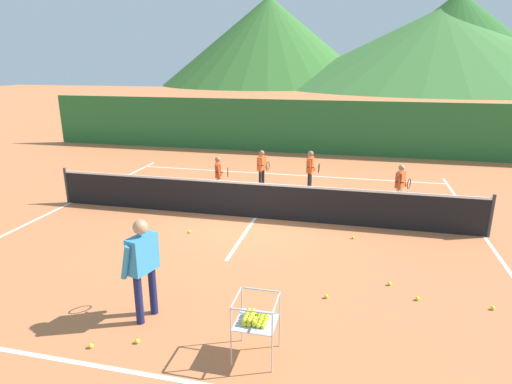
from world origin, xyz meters
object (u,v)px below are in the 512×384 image
tennis_ball_6 (91,346)px  ball_cart (255,319)px  tennis_ball_5 (326,296)px  student_3 (401,183)px  student_2 (310,168)px  tennis_ball_4 (353,237)px  tennis_ball_1 (493,308)px  tennis_ball_10 (390,284)px  tennis_ball_8 (190,232)px  student_0 (219,173)px  tennis_ball_2 (137,341)px  student_1 (262,166)px  instructor (143,260)px  tennis_ball_9 (417,298)px  tennis_net (255,200)px

tennis_ball_6 → ball_cart: bearing=9.2°
ball_cart → tennis_ball_5: (0.87, 1.78, -0.56)m
student_3 → student_2: bearing=158.6°
tennis_ball_4 → tennis_ball_6: same height
tennis_ball_1 → tennis_ball_10: 1.69m
tennis_ball_8 → tennis_ball_10: 4.82m
student_2 → tennis_ball_4: student_2 is taller
student_0 → student_3: (5.31, 0.03, 0.02)m
tennis_ball_1 → student_2: bearing=121.6°
tennis_ball_4 → tennis_ball_8: bearing=-172.0°
student_2 → tennis_ball_2: student_2 is taller
student_3 → tennis_ball_1: (1.12, -5.07, -0.73)m
tennis_ball_5 → student_1: bearing=111.9°
ball_cart → tennis_ball_10: ball_cart is taller
instructor → student_0: 6.64m
tennis_ball_1 → tennis_ball_9: 1.19m
student_0 → ball_cart: student_0 is taller
student_3 → tennis_ball_9: (-0.07, -5.05, -0.73)m
instructor → tennis_ball_6: bearing=-115.8°
tennis_ball_1 → tennis_ball_5: size_ratio=1.00×
instructor → tennis_ball_1: bearing=15.5°
student_3 → ball_cart: size_ratio=1.41×
instructor → tennis_ball_8: (-0.68, 3.53, -0.98)m
instructor → tennis_ball_4: size_ratio=24.86×
student_0 → tennis_ball_10: size_ratio=18.27×
tennis_ball_9 → tennis_ball_10: same height
student_2 → tennis_ball_6: 8.85m
instructor → tennis_ball_10: bearing=27.1°
tennis_ball_4 → tennis_ball_10: 2.20m
student_2 → tennis_ball_9: student_2 is taller
student_0 → student_3: 5.31m
tennis_net → student_0: student_0 is taller
tennis_net → student_2: 2.95m
student_0 → student_3: student_3 is taller
tennis_ball_5 → tennis_ball_8: same height
tennis_ball_1 → tennis_ball_2: bearing=-157.9°
student_0 → tennis_ball_1: size_ratio=18.27×
tennis_ball_4 → tennis_net: bearing=161.6°
tennis_ball_9 → student_1: bearing=123.9°
tennis_ball_1 → tennis_ball_6: size_ratio=1.00×
instructor → tennis_ball_2: bearing=-75.7°
student_1 → tennis_ball_8: 4.32m
student_0 → student_2: student_2 is taller
student_0 → student_2: 2.89m
student_0 → instructor: bearing=-82.1°
student_2 → tennis_ball_9: (2.56, -6.08, -0.77)m
tennis_net → tennis_ball_8: 1.97m
tennis_net → instructor: instructor is taller
student_1 → tennis_ball_8: (-0.88, -4.17, -0.73)m
student_2 → tennis_ball_10: 6.08m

